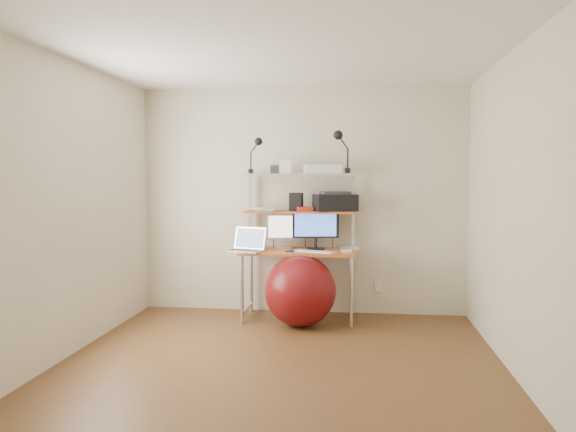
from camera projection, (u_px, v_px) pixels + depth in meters
name	position (u px, v px, depth m)	size (l,w,h in m)	color
room	(280.00, 210.00, 4.46)	(3.60, 3.60, 3.60)	brown
computer_desk	(299.00, 229.00, 5.97)	(1.20, 0.60, 1.57)	#B64F23
wall_outlet	(378.00, 287.00, 6.19)	(0.08, 0.01, 0.12)	silver
monitor_silver	(283.00, 229.00, 6.07)	(0.35, 0.15, 0.40)	#BABABF
monitor_black	(316.00, 226.00, 5.98)	(0.49, 0.17, 0.49)	black
laptop	(248.00, 246.00, 5.85)	(0.42, 0.37, 0.31)	silver
keyboard	(314.00, 252.00, 5.77)	(0.41, 0.12, 0.01)	silver
mouse	(346.00, 251.00, 5.76)	(0.10, 0.06, 0.03)	silver
mac_mini	(348.00, 248.00, 6.00)	(0.20, 0.20, 0.04)	silver
phone	(291.00, 251.00, 5.82)	(0.07, 0.13, 0.01)	black
printer	(335.00, 202.00, 5.98)	(0.50, 0.41, 0.21)	black
nas_cube	(296.00, 202.00, 6.02)	(0.13, 0.13, 0.19)	black
red_box	(305.00, 209.00, 5.96)	(0.16, 0.11, 0.05)	red
scanner	(322.00, 169.00, 5.95)	(0.44, 0.33, 0.10)	silver
box_white	(286.00, 167.00, 5.97)	(0.12, 0.10, 0.14)	silver
box_grey	(275.00, 169.00, 6.05)	(0.09, 0.09, 0.09)	#313133
clip_lamp_left	(257.00, 147.00, 5.92)	(0.15, 0.08, 0.38)	black
clip_lamp_right	(340.00, 142.00, 5.85)	(0.18, 0.10, 0.45)	black
exercise_ball	(300.00, 291.00, 5.67)	(0.73, 0.73, 0.73)	#690E0B
paper_stack	(265.00, 209.00, 6.07)	(0.41, 0.42, 0.03)	white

